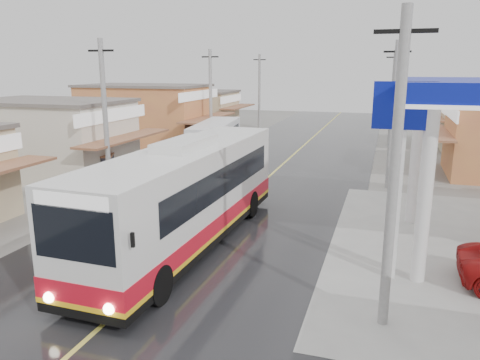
{
  "coord_description": "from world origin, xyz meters",
  "views": [
    {
      "loc": [
        6.75,
        -11.74,
        6.6
      ],
      "look_at": [
        1.06,
        6.33,
        2.02
      ],
      "focal_mm": 35.0,
      "sensor_mm": 36.0,
      "label": 1
    }
  ],
  "objects_px": {
    "coach_bus": "(188,195)",
    "cyclist": "(201,176)",
    "second_bus": "(215,140)",
    "tricycle_near": "(102,166)"
  },
  "relations": [
    {
      "from": "coach_bus",
      "to": "cyclist",
      "type": "xyz_separation_m",
      "value": [
        -2.83,
        8.2,
        -1.26
      ]
    },
    {
      "from": "cyclist",
      "to": "tricycle_near",
      "type": "distance_m",
      "value": 6.04
    },
    {
      "from": "second_bus",
      "to": "coach_bus",
      "type": "bearing_deg",
      "value": -80.9
    },
    {
      "from": "second_bus",
      "to": "cyclist",
      "type": "distance_m",
      "value": 7.83
    },
    {
      "from": "cyclist",
      "to": "second_bus",
      "type": "bearing_deg",
      "value": 89.78
    },
    {
      "from": "coach_bus",
      "to": "second_bus",
      "type": "xyz_separation_m",
      "value": [
        -4.79,
        15.74,
        -0.47
      ]
    },
    {
      "from": "coach_bus",
      "to": "cyclist",
      "type": "bearing_deg",
      "value": 110.74
    },
    {
      "from": "tricycle_near",
      "to": "cyclist",
      "type": "bearing_deg",
      "value": -18.81
    },
    {
      "from": "second_bus",
      "to": "tricycle_near",
      "type": "distance_m",
      "value": 9.08
    },
    {
      "from": "coach_bus",
      "to": "cyclist",
      "type": "distance_m",
      "value": 8.76
    }
  ]
}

